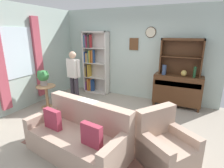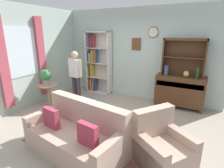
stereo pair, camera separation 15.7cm
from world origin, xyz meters
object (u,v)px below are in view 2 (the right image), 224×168
armchair_floral (162,148)px  person_reading (76,74)px  potted_plant_large (45,76)px  sideboard_hutch (184,52)px  vase_round (186,74)px  bookshelf (96,63)px  book_stack (117,110)px  bottle_wine (197,73)px  vase_tall (166,70)px  potted_plant_small (62,99)px  plant_stand (49,93)px  coffee_table (114,116)px  couch_floral (77,136)px  sideboard (179,90)px

armchair_floral → person_reading: bearing=154.0°
potted_plant_large → sideboard_hutch: bearing=28.6°
vase_round → potted_plant_large: 3.83m
potted_plant_large → bookshelf: bearing=73.6°
book_stack → bottle_wine: bearing=52.2°
vase_tall → potted_plant_small: (-2.69, -1.32, -0.90)m
plant_stand → potted_plant_large: bearing=-179.3°
plant_stand → potted_plant_small: bearing=58.9°
vase_round → vase_tall: bearing=-178.5°
vase_tall → coffee_table: 2.12m
bookshelf → sideboard_hutch: (2.80, 0.03, 0.51)m
potted_plant_small → person_reading: size_ratio=0.17×
potted_plant_small → sideboard_hutch: bearing=26.1°
couch_floral → book_stack: 1.06m
vase_tall → potted_plant_large: size_ratio=0.64×
armchair_floral → couch_floral: bearing=-163.8°
bottle_wine → plant_stand: size_ratio=0.45×
sideboard → book_stack: 2.15m
sideboard → vase_round: bearing=-27.2°
bookshelf → vase_round: 2.93m
sideboard → potted_plant_large: potted_plant_large is taller
person_reading → coffee_table: (1.72, -0.87, -0.55)m
bookshelf → sideboard: 2.85m
plant_stand → sideboard: bearing=27.6°
potted_plant_large → armchair_floral: bearing=-13.1°
plant_stand → sideboard_hutch: bearing=29.1°
vase_tall → bottle_wine: bearing=-0.7°
vase_tall → sideboard: bearing=11.6°
bottle_wine → book_stack: (-1.40, -1.81, -0.61)m
couch_floral → bookshelf: bearing=116.5°
bottle_wine → couch_floral: 3.38m
armchair_floral → potted_plant_small: (-3.18, 1.11, -0.13)m
sideboard → armchair_floral: (0.10, -2.50, -0.22)m
bottle_wine → armchair_floral: bearing=-96.9°
sideboard → book_stack: sideboard is taller
person_reading → book_stack: bearing=-24.3°
vase_round → potted_plant_small: size_ratio=0.63×
person_reading → book_stack: size_ratio=7.67×
vase_round → potted_plant_large: (-3.46, -1.64, -0.10)m
bottle_wine → couch_floral: bottle_wine is taller
bottle_wine → vase_tall: bearing=179.3°
bookshelf → potted_plant_large: size_ratio=4.92×
bookshelf → vase_round: size_ratio=12.35×
sideboard → vase_tall: size_ratio=4.74×
sideboard_hutch → couch_floral: size_ratio=0.58×
vase_round → armchair_floral: bearing=-90.8°
sideboard_hutch → vase_round: 0.60m
sideboard → potted_plant_large: 3.76m
vase_round → couch_floral: (-1.44, -2.84, -0.69)m
couch_floral → potted_plant_small: (-1.77, 1.52, -0.16)m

